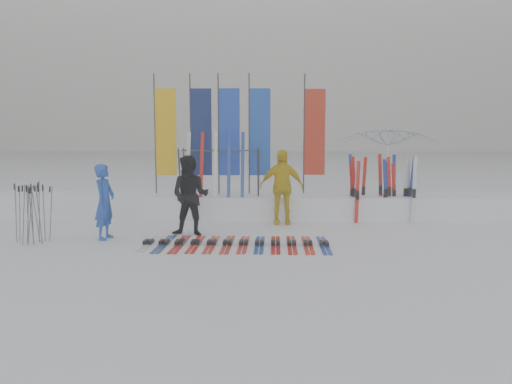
{
  "coord_description": "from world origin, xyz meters",
  "views": [
    {
      "loc": [
        0.59,
        -8.63,
        2.16
      ],
      "look_at": [
        0.2,
        1.6,
        1.0
      ],
      "focal_mm": 35.0,
      "sensor_mm": 36.0,
      "label": 1
    }
  ],
  "objects_px": {
    "person_blue": "(105,202)",
    "ski_row": "(235,243)",
    "ski_rack": "(220,166)",
    "tent_canopy": "(387,169)",
    "person_yellow": "(281,187)",
    "person_black": "(190,196)"
  },
  "relations": [
    {
      "from": "person_blue",
      "to": "ski_row",
      "type": "bearing_deg",
      "value": -93.17
    },
    {
      "from": "person_blue",
      "to": "ski_rack",
      "type": "height_order",
      "value": "ski_rack"
    },
    {
      "from": "person_blue",
      "to": "tent_canopy",
      "type": "bearing_deg",
      "value": -52.71
    },
    {
      "from": "person_yellow",
      "to": "tent_canopy",
      "type": "height_order",
      "value": "tent_canopy"
    },
    {
      "from": "person_yellow",
      "to": "tent_canopy",
      "type": "relative_size",
      "value": 0.67
    },
    {
      "from": "ski_rack",
      "to": "person_blue",
      "type": "bearing_deg",
      "value": -128.5
    },
    {
      "from": "person_black",
      "to": "ski_row",
      "type": "distance_m",
      "value": 1.61
    },
    {
      "from": "person_blue",
      "to": "person_black",
      "type": "xyz_separation_m",
      "value": [
        1.72,
        0.44,
        0.08
      ]
    },
    {
      "from": "person_yellow",
      "to": "tent_canopy",
      "type": "bearing_deg",
      "value": 32.49
    },
    {
      "from": "person_black",
      "to": "tent_canopy",
      "type": "xyz_separation_m",
      "value": [
        4.98,
        3.57,
        0.36
      ]
    },
    {
      "from": "person_yellow",
      "to": "ski_rack",
      "type": "relative_size",
      "value": 0.9
    },
    {
      "from": "tent_canopy",
      "to": "ski_row",
      "type": "height_order",
      "value": "tent_canopy"
    },
    {
      "from": "person_blue",
      "to": "ski_rack",
      "type": "bearing_deg",
      "value": -32.08
    },
    {
      "from": "person_blue",
      "to": "ski_rack",
      "type": "xyz_separation_m",
      "value": [
        2.12,
        2.66,
        0.6
      ]
    },
    {
      "from": "tent_canopy",
      "to": "person_blue",
      "type": "bearing_deg",
      "value": -149.12
    },
    {
      "from": "person_blue",
      "to": "tent_canopy",
      "type": "xyz_separation_m",
      "value": [
        6.7,
        4.01,
        0.44
      ]
    },
    {
      "from": "person_blue",
      "to": "person_black",
      "type": "bearing_deg",
      "value": -69.3
    },
    {
      "from": "person_blue",
      "to": "person_yellow",
      "type": "xyz_separation_m",
      "value": [
        3.71,
        1.96,
        0.13
      ]
    },
    {
      "from": "person_black",
      "to": "person_yellow",
      "type": "distance_m",
      "value": 2.5
    },
    {
      "from": "tent_canopy",
      "to": "ski_rack",
      "type": "height_order",
      "value": "tent_canopy"
    },
    {
      "from": "ski_row",
      "to": "ski_rack",
      "type": "bearing_deg",
      "value": 101.59
    },
    {
      "from": "ski_row",
      "to": "tent_canopy",
      "type": "bearing_deg",
      "value": 48.61
    }
  ]
}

